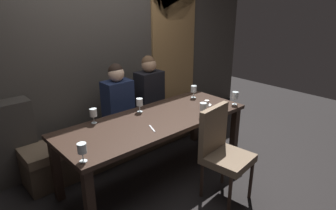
{
  "coord_description": "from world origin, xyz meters",
  "views": [
    {
      "loc": [
        -1.92,
        -2.33,
        2.01
      ],
      "look_at": [
        0.21,
        0.02,
        0.84
      ],
      "focal_mm": 31.49,
      "sensor_mm": 36.0,
      "label": 1
    }
  ],
  "objects_px": {
    "wine_glass_near_right": "(140,102)",
    "chair_near_side": "(222,148)",
    "banquette_bench": "(123,138)",
    "wine_glass_end_right": "(93,113)",
    "wine_glass_far_right": "(82,149)",
    "wine_glass_center_front": "(235,96)",
    "dining_table": "(156,125)",
    "diner_redhead": "(118,96)",
    "fork_on_table": "(152,128)",
    "wine_glass_center_back": "(194,89)",
    "diner_bearded": "(149,87)",
    "wine_glass_far_left": "(203,107)",
    "espresso_cup": "(207,103)"
  },
  "relations": [
    {
      "from": "chair_near_side",
      "to": "espresso_cup",
      "type": "height_order",
      "value": "chair_near_side"
    },
    {
      "from": "diner_redhead",
      "to": "wine_glass_end_right",
      "type": "xyz_separation_m",
      "value": [
        -0.55,
        -0.38,
        0.03
      ]
    },
    {
      "from": "diner_bearded",
      "to": "wine_glass_center_front",
      "type": "xyz_separation_m",
      "value": [
        0.54,
        -1.04,
        0.01
      ]
    },
    {
      "from": "wine_glass_center_front",
      "to": "wine_glass_near_right",
      "type": "height_order",
      "value": "same"
    },
    {
      "from": "wine_glass_center_front",
      "to": "wine_glass_end_right",
      "type": "bearing_deg",
      "value": 157.52
    },
    {
      "from": "wine_glass_far_right",
      "to": "fork_on_table",
      "type": "bearing_deg",
      "value": 7.99
    },
    {
      "from": "wine_glass_center_front",
      "to": "espresso_cup",
      "type": "relative_size",
      "value": 1.37
    },
    {
      "from": "diner_redhead",
      "to": "espresso_cup",
      "type": "distance_m",
      "value": 1.13
    },
    {
      "from": "diner_bearded",
      "to": "wine_glass_far_right",
      "type": "height_order",
      "value": "diner_bearded"
    },
    {
      "from": "banquette_bench",
      "to": "wine_glass_near_right",
      "type": "distance_m",
      "value": 0.76
    },
    {
      "from": "wine_glass_center_front",
      "to": "wine_glass_end_right",
      "type": "height_order",
      "value": "same"
    },
    {
      "from": "dining_table",
      "to": "wine_glass_near_right",
      "type": "distance_m",
      "value": 0.34
    },
    {
      "from": "diner_redhead",
      "to": "wine_glass_near_right",
      "type": "relative_size",
      "value": 4.84
    },
    {
      "from": "diner_redhead",
      "to": "dining_table",
      "type": "bearing_deg",
      "value": -88.19
    },
    {
      "from": "wine_glass_far_right",
      "to": "fork_on_table",
      "type": "distance_m",
      "value": 0.84
    },
    {
      "from": "dining_table",
      "to": "diner_redhead",
      "type": "relative_size",
      "value": 2.77
    },
    {
      "from": "chair_near_side",
      "to": "wine_glass_near_right",
      "type": "distance_m",
      "value": 1.08
    },
    {
      "from": "diner_redhead",
      "to": "wine_glass_far_left",
      "type": "height_order",
      "value": "diner_redhead"
    },
    {
      "from": "wine_glass_center_front",
      "to": "wine_glass_near_right",
      "type": "xyz_separation_m",
      "value": [
        -1.03,
        0.59,
        0.0
      ]
    },
    {
      "from": "wine_glass_center_front",
      "to": "wine_glass_near_right",
      "type": "relative_size",
      "value": 1.0
    },
    {
      "from": "wine_glass_center_front",
      "to": "fork_on_table",
      "type": "distance_m",
      "value": 1.24
    },
    {
      "from": "banquette_bench",
      "to": "espresso_cup",
      "type": "xyz_separation_m",
      "value": [
        0.74,
        -0.81,
        0.54
      ]
    },
    {
      "from": "wine_glass_far_left",
      "to": "fork_on_table",
      "type": "xyz_separation_m",
      "value": [
        -0.63,
        0.13,
        -0.11
      ]
    },
    {
      "from": "wine_glass_end_right",
      "to": "banquette_bench",
      "type": "bearing_deg",
      "value": 32.3
    },
    {
      "from": "wine_glass_center_front",
      "to": "wine_glass_far_right",
      "type": "bearing_deg",
      "value": 179.58
    },
    {
      "from": "banquette_bench",
      "to": "chair_near_side",
      "type": "relative_size",
      "value": 2.55
    },
    {
      "from": "wine_glass_center_front",
      "to": "wine_glass_far_right",
      "type": "relative_size",
      "value": 1.0
    },
    {
      "from": "chair_near_side",
      "to": "wine_glass_center_back",
      "type": "height_order",
      "value": "chair_near_side"
    },
    {
      "from": "wine_glass_center_front",
      "to": "wine_glass_far_left",
      "type": "relative_size",
      "value": 1.0
    },
    {
      "from": "wine_glass_near_right",
      "to": "banquette_bench",
      "type": "bearing_deg",
      "value": 88.81
    },
    {
      "from": "wine_glass_center_front",
      "to": "fork_on_table",
      "type": "bearing_deg",
      "value": 173.93
    },
    {
      "from": "chair_near_side",
      "to": "wine_glass_center_front",
      "type": "distance_m",
      "value": 0.9
    },
    {
      "from": "diner_redhead",
      "to": "chair_near_side",
      "type": "bearing_deg",
      "value": -78.22
    },
    {
      "from": "wine_glass_center_front",
      "to": "wine_glass_center_back",
      "type": "height_order",
      "value": "same"
    },
    {
      "from": "chair_near_side",
      "to": "wine_glass_far_left",
      "type": "bearing_deg",
      "value": 69.71
    },
    {
      "from": "espresso_cup",
      "to": "diner_bearded",
      "type": "bearing_deg",
      "value": 107.25
    },
    {
      "from": "diner_bearded",
      "to": "wine_glass_center_front",
      "type": "bearing_deg",
      "value": -62.67
    },
    {
      "from": "diner_redhead",
      "to": "wine_glass_far_left",
      "type": "distance_m",
      "value": 1.14
    },
    {
      "from": "chair_near_side",
      "to": "wine_glass_far_left",
      "type": "xyz_separation_m",
      "value": [
        0.15,
        0.4,
        0.3
      ]
    },
    {
      "from": "banquette_bench",
      "to": "diner_bearded",
      "type": "height_order",
      "value": "diner_bearded"
    },
    {
      "from": "chair_near_side",
      "to": "fork_on_table",
      "type": "height_order",
      "value": "chair_near_side"
    },
    {
      "from": "dining_table",
      "to": "wine_glass_far_right",
      "type": "xyz_separation_m",
      "value": [
        -1.02,
        -0.3,
        0.2
      ]
    },
    {
      "from": "chair_near_side",
      "to": "wine_glass_far_right",
      "type": "height_order",
      "value": "chair_near_side"
    },
    {
      "from": "banquette_bench",
      "to": "wine_glass_center_back",
      "type": "distance_m",
      "value": 1.15
    },
    {
      "from": "wine_glass_end_right",
      "to": "wine_glass_far_right",
      "type": "distance_m",
      "value": 0.79
    },
    {
      "from": "dining_table",
      "to": "wine_glass_far_right",
      "type": "bearing_deg",
      "value": -163.42
    },
    {
      "from": "wine_glass_far_left",
      "to": "wine_glass_end_right",
      "type": "xyz_separation_m",
      "value": [
        -1.0,
        0.66,
        0.0
      ]
    },
    {
      "from": "diner_redhead",
      "to": "wine_glass_near_right",
      "type": "xyz_separation_m",
      "value": [
        0.01,
        -0.45,
        0.03
      ]
    },
    {
      "from": "diner_redhead",
      "to": "wine_glass_center_front",
      "type": "height_order",
      "value": "diner_redhead"
    },
    {
      "from": "wine_glass_near_right",
      "to": "chair_near_side",
      "type": "bearing_deg",
      "value": -73.93
    }
  ]
}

